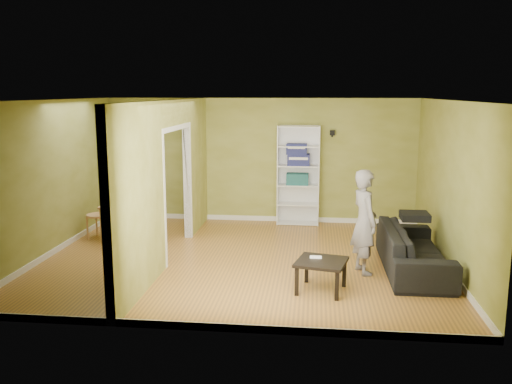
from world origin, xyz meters
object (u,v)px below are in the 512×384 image
person (365,213)px  bookshelf (298,175)px  chair_far (145,205)px  dining_table (133,208)px  sofa (414,243)px  coffee_table (321,265)px  chair_left (98,214)px  chair_near (125,223)px

person → bookshelf: bearing=0.2°
person → chair_far: bearing=43.4°
dining_table → sofa: bearing=-14.4°
bookshelf → coffee_table: 4.00m
person → chair_left: person is taller
chair_left → chair_far: chair_far is taller
chair_near → chair_far: (-0.05, 1.29, 0.05)m
chair_near → sofa: bearing=-11.1°
sofa → chair_far: bearing=68.7°
bookshelf → chair_far: size_ratio=1.98×
sofa → chair_far: chair_far is taller
bookshelf → chair_left: (-3.68, -1.63, -0.55)m
sofa → coffee_table: 1.77m
coffee_table → chair_left: 4.73m
chair_near → person: bearing=-15.1°
coffee_table → dining_table: 4.16m
person → coffee_table: size_ratio=2.85×
sofa → dining_table: 5.05m
sofa → chair_far: size_ratio=2.22×
coffee_table → person: bearing=53.0°
coffee_table → chair_near: chair_near is taller
sofa → bookshelf: size_ratio=1.12×
chair_far → coffee_table: bearing=135.1°
chair_far → chair_left: bearing=39.0°
sofa → coffee_table: size_ratio=3.49×
sofa → chair_left: 5.70m
sofa → chair_near: bearing=82.7°
sofa → dining_table: size_ratio=2.09×
coffee_table → chair_left: (-4.14, 2.29, 0.11)m
person → chair_near: (-4.04, 0.80, -0.47)m
bookshelf → chair_far: 3.18m
person → chair_far: 4.61m
chair_left → chair_far: (0.69, 0.66, 0.04)m
person → chair_near: 4.14m
dining_table → chair_far: bearing=88.2°
chair_near → dining_table: bearing=92.3°
sofa → chair_left: bearing=77.4°
sofa → person: 0.94m
chair_left → chair_near: (0.74, -0.63, -0.01)m
person → dining_table: size_ratio=1.71×
dining_table → chair_near: bearing=-83.8°
sofa → bookshelf: bearing=33.2°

